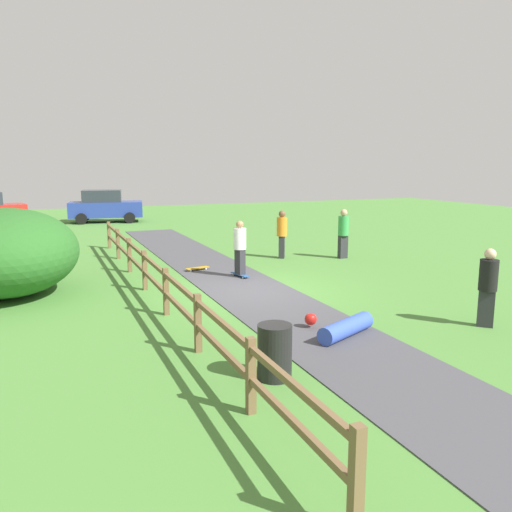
{
  "coord_description": "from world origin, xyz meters",
  "views": [
    {
      "loc": [
        -5.11,
        -12.58,
        3.42
      ],
      "look_at": [
        0.11,
        -0.16,
        1.0
      ],
      "focal_mm": 35.95,
      "sensor_mm": 36.0,
      "label": 1
    }
  ],
  "objects_px": {
    "skateboard_loose": "(197,268)",
    "bystander_orange": "(282,232)",
    "bystander_green": "(343,231)",
    "bush_large": "(5,252)",
    "bystander_black": "(488,284)",
    "skater_riding": "(240,246)",
    "trash_bin": "(275,352)",
    "skater_fallen": "(343,327)",
    "parked_car_blue": "(105,206)"
  },
  "relations": [
    {
      "from": "skater_riding",
      "to": "bystander_orange",
      "type": "distance_m",
      "value": 3.59
    },
    {
      "from": "trash_bin",
      "to": "bystander_green",
      "type": "distance_m",
      "value": 11.16
    },
    {
      "from": "trash_bin",
      "to": "parked_car_blue",
      "type": "bearing_deg",
      "value": 89.48
    },
    {
      "from": "bystander_black",
      "to": "bush_large",
      "type": "bearing_deg",
      "value": 143.94
    },
    {
      "from": "skateboard_loose",
      "to": "bystander_green",
      "type": "bearing_deg",
      "value": 1.14
    },
    {
      "from": "skateboard_loose",
      "to": "bystander_black",
      "type": "xyz_separation_m",
      "value": [
        4.02,
        -7.99,
        0.84
      ]
    },
    {
      "from": "bystander_orange",
      "to": "bystander_green",
      "type": "relative_size",
      "value": 0.97
    },
    {
      "from": "skater_riding",
      "to": "trash_bin",
      "type": "bearing_deg",
      "value": -106.8
    },
    {
      "from": "skater_riding",
      "to": "parked_car_blue",
      "type": "height_order",
      "value": "parked_car_blue"
    },
    {
      "from": "bystander_orange",
      "to": "bystander_green",
      "type": "distance_m",
      "value": 2.25
    },
    {
      "from": "skater_fallen",
      "to": "bystander_green",
      "type": "height_order",
      "value": "bystander_green"
    },
    {
      "from": "bystander_black",
      "to": "parked_car_blue",
      "type": "distance_m",
      "value": 24.3
    },
    {
      "from": "bush_large",
      "to": "skater_riding",
      "type": "height_order",
      "value": "bush_large"
    },
    {
      "from": "skater_fallen",
      "to": "skateboard_loose",
      "type": "distance_m",
      "value": 7.44
    },
    {
      "from": "bush_large",
      "to": "bystander_black",
      "type": "bearing_deg",
      "value": -36.06
    },
    {
      "from": "skater_riding",
      "to": "bystander_orange",
      "type": "height_order",
      "value": "bystander_orange"
    },
    {
      "from": "skater_riding",
      "to": "bystander_green",
      "type": "relative_size",
      "value": 0.96
    },
    {
      "from": "skateboard_loose",
      "to": "parked_car_blue",
      "type": "xyz_separation_m",
      "value": [
        -1.03,
        15.78,
        0.87
      ]
    },
    {
      "from": "parked_car_blue",
      "to": "bush_large",
      "type": "bearing_deg",
      "value": -104.92
    },
    {
      "from": "skater_riding",
      "to": "skateboard_loose",
      "type": "relative_size",
      "value": 2.09
    },
    {
      "from": "bystander_orange",
      "to": "bystander_black",
      "type": "bearing_deg",
      "value": -86.87
    },
    {
      "from": "skater_riding",
      "to": "skateboard_loose",
      "type": "height_order",
      "value": "skater_riding"
    },
    {
      "from": "bush_large",
      "to": "bystander_green",
      "type": "height_order",
      "value": "bush_large"
    },
    {
      "from": "bystander_black",
      "to": "bystander_orange",
      "type": "relative_size",
      "value": 0.96
    },
    {
      "from": "skater_riding",
      "to": "parked_car_blue",
      "type": "distance_m",
      "value": 17.35
    },
    {
      "from": "bush_large",
      "to": "skateboard_loose",
      "type": "distance_m",
      "value": 5.71
    },
    {
      "from": "bush_large",
      "to": "bystander_green",
      "type": "bearing_deg",
      "value": 5.95
    },
    {
      "from": "trash_bin",
      "to": "bystander_orange",
      "type": "relative_size",
      "value": 0.51
    },
    {
      "from": "bystander_green",
      "to": "parked_car_blue",
      "type": "xyz_separation_m",
      "value": [
        -6.62,
        15.67,
        -0.04
      ]
    },
    {
      "from": "trash_bin",
      "to": "skater_fallen",
      "type": "bearing_deg",
      "value": 31.63
    },
    {
      "from": "bystander_black",
      "to": "skateboard_loose",
      "type": "bearing_deg",
      "value": 116.73
    },
    {
      "from": "bush_large",
      "to": "skater_fallen",
      "type": "height_order",
      "value": "bush_large"
    },
    {
      "from": "bush_large",
      "to": "skater_riding",
      "type": "bearing_deg",
      "value": -3.65
    },
    {
      "from": "skateboard_loose",
      "to": "parked_car_blue",
      "type": "relative_size",
      "value": 0.19
    },
    {
      "from": "bystander_black",
      "to": "skater_fallen",
      "type": "bearing_deg",
      "value": 169.17
    },
    {
      "from": "bush_large",
      "to": "skater_fallen",
      "type": "relative_size",
      "value": 2.94
    },
    {
      "from": "trash_bin",
      "to": "bystander_green",
      "type": "xyz_separation_m",
      "value": [
        6.84,
        8.8,
        0.55
      ]
    },
    {
      "from": "parked_car_blue",
      "to": "bystander_orange",
      "type": "bearing_deg",
      "value": -72.83
    },
    {
      "from": "bystander_orange",
      "to": "skater_riding",
      "type": "bearing_deg",
      "value": -136.44
    },
    {
      "from": "bystander_black",
      "to": "bystander_green",
      "type": "xyz_separation_m",
      "value": [
        1.56,
        8.1,
        0.07
      ]
    },
    {
      "from": "bystander_orange",
      "to": "skater_fallen",
      "type": "bearing_deg",
      "value": -107.6
    },
    {
      "from": "trash_bin",
      "to": "bystander_orange",
      "type": "xyz_separation_m",
      "value": [
        4.78,
        9.71,
        0.52
      ]
    },
    {
      "from": "skateboard_loose",
      "to": "bystander_black",
      "type": "distance_m",
      "value": 8.98
    },
    {
      "from": "skater_riding",
      "to": "bystander_black",
      "type": "xyz_separation_m",
      "value": [
        3.09,
        -6.53,
        -0.05
      ]
    },
    {
      "from": "bystander_orange",
      "to": "bystander_green",
      "type": "height_order",
      "value": "bystander_green"
    },
    {
      "from": "trash_bin",
      "to": "skateboard_loose",
      "type": "distance_m",
      "value": 8.79
    },
    {
      "from": "trash_bin",
      "to": "skater_fallen",
      "type": "xyz_separation_m",
      "value": [
        2.12,
        1.31,
        -0.25
      ]
    },
    {
      "from": "skateboard_loose",
      "to": "bystander_green",
      "type": "relative_size",
      "value": 0.46
    },
    {
      "from": "bystander_black",
      "to": "trash_bin",
      "type": "bearing_deg",
      "value": -172.43
    },
    {
      "from": "skateboard_loose",
      "to": "bystander_orange",
      "type": "bearing_deg",
      "value": 16.05
    }
  ]
}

